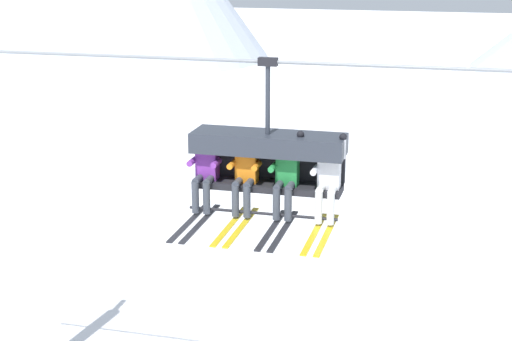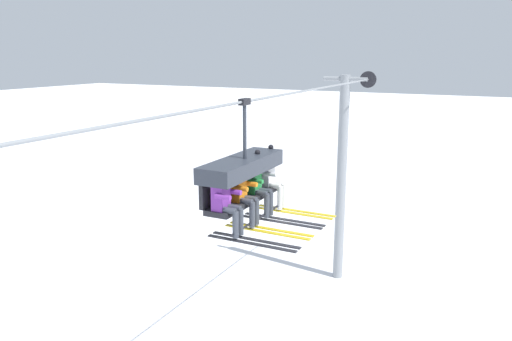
{
  "view_description": "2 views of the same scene",
  "coord_description": "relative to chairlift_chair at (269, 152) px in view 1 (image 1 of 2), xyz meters",
  "views": [
    {
      "loc": [
        2.25,
        -11.73,
        9.09
      ],
      "look_at": [
        -0.55,
        -0.89,
        5.83
      ],
      "focal_mm": 55.0,
      "sensor_mm": 36.0,
      "label": 1
    },
    {
      "loc": [
        -8.57,
        -5.17,
        8.32
      ],
      "look_at": [
        -0.21,
        -0.94,
        6.11
      ],
      "focal_mm": 35.0,
      "sensor_mm": 36.0,
      "label": 2
    }
  ],
  "objects": [
    {
      "name": "chairlift_chair",
      "position": [
        0.0,
        0.0,
        0.0
      ],
      "size": [
        2.3,
        0.74,
        2.28
      ],
      "color": "#232328"
    },
    {
      "name": "skier_green",
      "position": [
        0.32,
        -0.21,
        -0.27
      ],
      "size": [
        0.48,
        1.7,
        1.34
      ],
      "color": "#23843D"
    },
    {
      "name": "skier_purple",
      "position": [
        -0.94,
        -0.22,
        -0.29
      ],
      "size": [
        0.46,
        1.7,
        1.23
      ],
      "color": "purple"
    },
    {
      "name": "skier_orange",
      "position": [
        -0.31,
        -0.22,
        -0.29
      ],
      "size": [
        0.46,
        1.7,
        1.23
      ],
      "color": "orange"
    },
    {
      "name": "skier_white",
      "position": [
        0.94,
        -0.21,
        -0.27
      ],
      "size": [
        0.48,
        1.7,
        1.34
      ],
      "color": "silver"
    },
    {
      "name": "lift_cable",
      "position": [
        1.43,
        -0.07,
        1.37
      ],
      "size": [
        17.06,
        0.05,
        0.05
      ],
      "color": "gray"
    }
  ]
}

